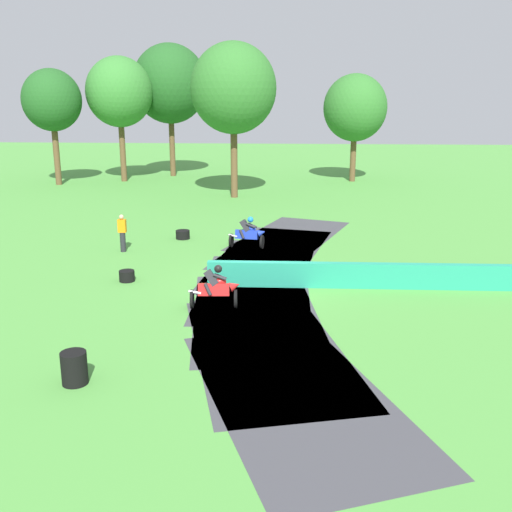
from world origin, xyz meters
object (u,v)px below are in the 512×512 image
object	(u,v)px
motorcycle_chase_red	(216,287)
tire_stack_near	(183,235)
tire_stack_mid_a	(127,276)
tire_stack_mid_b	(74,368)
track_marshal	(122,233)
motorcycle_lead_blue	(248,233)

from	to	relation	value
motorcycle_chase_red	tire_stack_near	world-z (taller)	motorcycle_chase_red
motorcycle_chase_red	tire_stack_mid_a	world-z (taller)	motorcycle_chase_red
tire_stack_mid_a	tire_stack_mid_b	distance (m)	7.97
motorcycle_chase_red	track_marshal	xyz separation A→B (m)	(-4.88, 6.59, 0.17)
tire_stack_mid_a	track_marshal	world-z (taller)	track_marshal
tire_stack_near	tire_stack_mid_a	xyz separation A→B (m)	(-0.88, -6.60, 0.00)
motorcycle_chase_red	tire_stack_near	size ratio (longest dim) A/B	2.58
tire_stack_mid_b	motorcycle_lead_blue	bearing A→B (deg)	76.29
motorcycle_chase_red	tire_stack_mid_a	bearing A→B (deg)	145.60
tire_stack_mid_b	motorcycle_chase_red	bearing A→B (deg)	63.65
motorcycle_chase_red	tire_stack_mid_a	xyz separation A→B (m)	(-3.60, 2.46, -0.45)
tire_stack_near	track_marshal	size ratio (longest dim) A/B	0.40
tire_stack_near	tire_stack_mid_a	world-z (taller)	same
tire_stack_mid_b	track_marshal	world-z (taller)	track_marshal
motorcycle_chase_red	track_marshal	bearing A→B (deg)	126.49
motorcycle_lead_blue	track_marshal	world-z (taller)	track_marshal
motorcycle_chase_red	tire_stack_mid_a	size ratio (longest dim) A/B	2.98
tire_stack_near	tire_stack_mid_b	bearing A→B (deg)	-89.93
tire_stack_mid_a	track_marshal	size ratio (longest dim) A/B	0.35
tire_stack_mid_a	track_marshal	distance (m)	4.37
tire_stack_mid_b	tire_stack_mid_a	bearing A→B (deg)	96.46
motorcycle_chase_red	track_marshal	size ratio (longest dim) A/B	1.03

